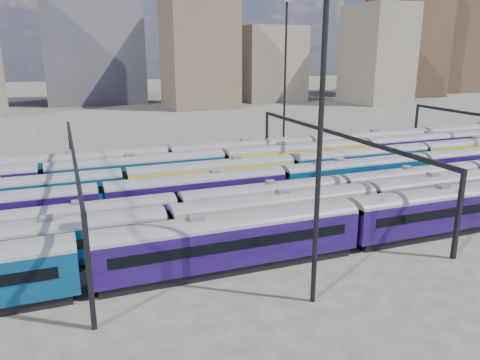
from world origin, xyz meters
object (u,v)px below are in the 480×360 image
object	(u,v)px
rake_1	(449,188)
mast_2	(322,107)
rake_0	(230,235)
rake_2	(178,207)

from	to	relation	value
rake_1	mast_2	bearing A→B (deg)	-153.36
rake_0	rake_1	xyz separation A→B (m)	(27.75, 5.00, -0.23)
rake_1	mast_2	xyz separation A→B (m)	(-23.92, -12.00, 11.24)
rake_1	rake_2	bearing A→B (deg)	170.45
rake_1	rake_2	distance (m)	30.13
rake_2	mast_2	xyz separation A→B (m)	(5.78, -17.00, 11.53)
rake_1	rake_2	world-z (taller)	rake_1
rake_2	rake_1	bearing A→B (deg)	-9.55
rake_1	rake_2	xyz separation A→B (m)	(-29.71, 5.00, -0.29)
rake_0	rake_2	xyz separation A→B (m)	(-1.96, 10.00, -0.52)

